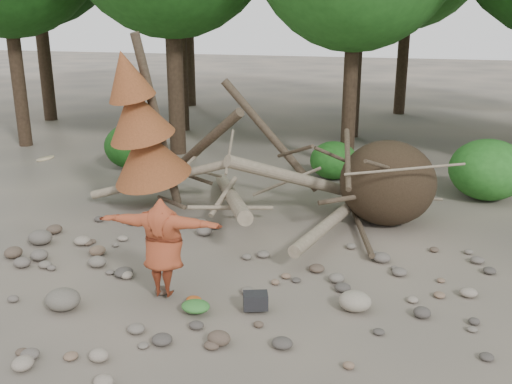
# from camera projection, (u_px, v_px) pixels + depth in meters

# --- Properties ---
(ground) EXTENTS (120.00, 120.00, 0.00)m
(ground) POSITION_uv_depth(u_px,v_px,m) (217.00, 289.00, 10.17)
(ground) COLOR #514C44
(ground) RESTS_ON ground
(deadfall_pile) EXTENTS (8.55, 5.24, 3.30)m
(deadfall_pile) POSITION_uv_depth(u_px,v_px,m) (362.00, 183.00, 13.21)
(deadfall_pile) COLOR #332619
(deadfall_pile) RESTS_ON ground
(dead_conifer) EXTENTS (2.06, 2.16, 4.35)m
(dead_conifer) POSITION_uv_depth(u_px,v_px,m) (141.00, 129.00, 13.48)
(dead_conifer) COLOR #4C3F30
(dead_conifer) RESTS_ON ground
(bush_left) EXTENTS (1.80, 1.80, 1.44)m
(bush_left) POSITION_uv_depth(u_px,v_px,m) (133.00, 146.00, 18.05)
(bush_left) COLOR #194F15
(bush_left) RESTS_ON ground
(bush_mid) EXTENTS (1.40, 1.40, 1.12)m
(bush_mid) POSITION_uv_depth(u_px,v_px,m) (334.00, 160.00, 16.91)
(bush_mid) COLOR #22651D
(bush_mid) RESTS_ON ground
(bush_right) EXTENTS (2.00, 2.00, 1.60)m
(bush_right) POSITION_uv_depth(u_px,v_px,m) (488.00, 170.00, 14.96)
(bush_right) COLOR #2C7725
(bush_right) RESTS_ON ground
(frisbee_thrower) EXTENTS (3.31, 0.74, 2.34)m
(frisbee_thrower) POSITION_uv_depth(u_px,v_px,m) (163.00, 247.00, 9.57)
(frisbee_thrower) COLOR #923B21
(frisbee_thrower) RESTS_ON ground
(backpack) EXTENTS (0.47, 0.39, 0.27)m
(backpack) POSITION_uv_depth(u_px,v_px,m) (256.00, 304.00, 9.37)
(backpack) COLOR black
(backpack) RESTS_ON ground
(cloth_green) EXTENTS (0.48, 0.40, 0.18)m
(cloth_green) POSITION_uv_depth(u_px,v_px,m) (196.00, 309.00, 9.30)
(cloth_green) COLOR #32722D
(cloth_green) RESTS_ON ground
(cloth_orange) EXTENTS (0.27, 0.22, 0.10)m
(cloth_orange) POSITION_uv_depth(u_px,v_px,m) (194.00, 302.00, 9.61)
(cloth_orange) COLOR #A34B1C
(cloth_orange) RESTS_ON ground
(boulder_front_left) EXTENTS (0.59, 0.53, 0.35)m
(boulder_front_left) POSITION_uv_depth(u_px,v_px,m) (63.00, 299.00, 9.44)
(boulder_front_left) COLOR #625C52
(boulder_front_left) RESTS_ON ground
(boulder_mid_right) EXTENTS (0.54, 0.49, 0.33)m
(boulder_mid_right) POSITION_uv_depth(u_px,v_px,m) (355.00, 301.00, 9.41)
(boulder_mid_right) COLOR gray
(boulder_mid_right) RESTS_ON ground
(boulder_mid_left) EXTENTS (0.52, 0.47, 0.31)m
(boulder_mid_left) POSITION_uv_depth(u_px,v_px,m) (40.00, 237.00, 12.13)
(boulder_mid_left) COLOR #5D574F
(boulder_mid_left) RESTS_ON ground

